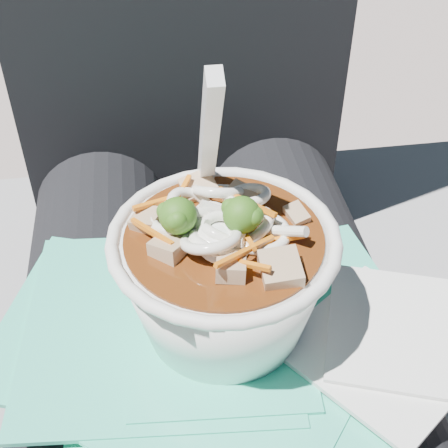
{
  "coord_description": "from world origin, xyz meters",
  "views": [
    {
      "loc": [
        -0.04,
        -0.33,
        0.96
      ],
      "look_at": [
        0.0,
        -0.03,
        0.71
      ],
      "focal_mm": 50.0,
      "sensor_mm": 36.0,
      "label": 1
    }
  ],
  "objects": [
    {
      "name": "stone_ledge",
      "position": [
        0.0,
        0.15,
        0.23
      ],
      "size": [
        1.0,
        0.51,
        0.45
      ],
      "primitive_type": "cube",
      "rotation": [
        0.0,
        0.0,
        0.01
      ],
      "color": "slate",
      "rests_on": "ground"
    },
    {
      "name": "lap",
      "position": [
        0.0,
        0.0,
        0.52
      ],
      "size": [
        0.34,
        0.48,
        0.14
      ],
      "color": "black",
      "rests_on": "stone_ledge"
    },
    {
      "name": "person_body",
      "position": [
        0.0,
        0.09,
        0.55
      ],
      "size": [
        0.34,
        0.94,
        0.99
      ],
      "color": "black",
      "rests_on": "ground"
    },
    {
      "name": "plastic_bag",
      "position": [
        -0.02,
        -0.05,
        0.6
      ],
      "size": [
        0.33,
        0.32,
        0.02
      ],
      "color": "#2EC09C",
      "rests_on": "lap"
    },
    {
      "name": "napkins",
      "position": [
        0.12,
        -0.07,
        0.62
      ],
      "size": [
        0.17,
        0.16,
        0.01
      ],
      "color": "silver",
      "rests_on": "plastic_bag"
    },
    {
      "name": "udon_bowl",
      "position": [
        0.0,
        -0.03,
        0.66
      ],
      "size": [
        0.18,
        0.18,
        0.2
      ],
      "color": "white",
      "rests_on": "plastic_bag"
    }
  ]
}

